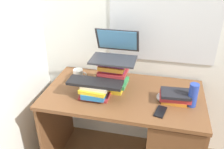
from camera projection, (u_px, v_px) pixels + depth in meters
wall_back at (134, 16)px, 2.01m from camera, size 6.00×0.06×2.60m
wall_left at (14, 22)px, 1.84m from camera, size 0.05×6.00×2.60m
desk at (159, 135)px, 2.00m from camera, size 1.27×0.69×0.77m
book_stack_tall at (113, 75)px, 1.93m from camera, size 0.24×0.21×0.25m
book_stack_keyboard_riser at (95, 90)px, 1.84m from camera, size 0.24×0.19×0.12m
book_stack_side at (175, 96)px, 1.79m from camera, size 0.23×0.17×0.09m
laptop at (115, 51)px, 1.90m from camera, size 0.35×0.32×0.22m
keyboard at (95, 83)px, 1.80m from camera, size 0.42×0.14×0.02m
computer_mouse at (160, 97)px, 1.83m from camera, size 0.06×0.10×0.04m
mug at (78, 74)px, 2.10m from camera, size 0.12×0.09×0.09m
water_bottle at (193, 95)px, 1.72m from camera, size 0.07×0.07×0.18m
cell_phone at (160, 112)px, 1.69m from camera, size 0.09×0.15×0.01m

